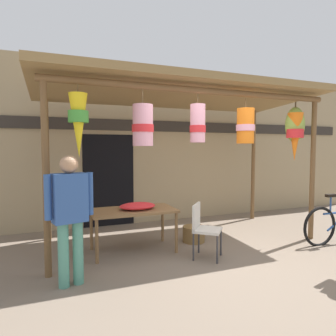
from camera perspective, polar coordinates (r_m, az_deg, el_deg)
name	(u,v)px	position (r m, az deg, el deg)	size (l,w,h in m)	color
ground_plane	(218,256)	(5.01, 9.59, -16.13)	(30.00, 30.00, 0.00)	#756656
shop_facade	(161,145)	(7.09, -1.35, 4.42)	(11.89, 0.29, 3.56)	#9E8966
market_stall_canopy	(189,102)	(5.48, 3.98, 12.36)	(5.10, 2.26, 2.85)	brown
display_table	(133,213)	(5.00, -6.66, -8.60)	(1.37, 0.74, 0.70)	brown
flower_heap_on_table	(138,206)	(4.97, -5.68, -7.21)	(0.60, 0.42, 0.11)	red
folding_chair	(203,226)	(4.76, 6.65, -10.85)	(0.56, 0.56, 0.84)	beige
wicker_basket_spare	(194,234)	(5.60, 4.91, -12.42)	(0.40, 0.40, 0.28)	brown
vendor_in_orange	(70,210)	(3.89, -18.18, -7.53)	(0.58, 0.31, 1.62)	#4C8E7A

